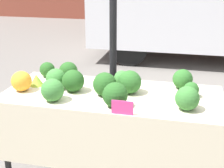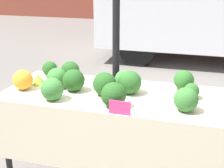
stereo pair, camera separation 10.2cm
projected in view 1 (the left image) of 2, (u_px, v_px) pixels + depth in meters
The scene contains 17 objects.
tent_pole at pixel (113, 46), 3.03m from camera, with size 0.07×0.07×2.23m.
market_table at pixel (110, 111), 2.48m from camera, with size 1.74×0.75×0.87m.
orange_cauliflower at pixel (21, 81), 2.53m from camera, with size 0.17×0.17×0.17m.
romanesco_head at pixel (36, 80), 2.66m from camera, with size 0.12×0.12×0.10m.
broccoli_head_0 at pixel (68, 71), 2.78m from camera, with size 0.17×0.17×0.17m.
broccoli_head_1 at pixel (122, 78), 2.66m from camera, with size 0.13×0.13×0.13m.
broccoli_head_2 at pixel (187, 98), 2.18m from camera, with size 0.17×0.17×0.17m.
broccoli_head_3 at pixel (73, 81), 2.51m from camera, with size 0.18×0.18×0.18m.
broccoli_head_4 at pixel (53, 90), 2.33m from camera, with size 0.17×0.17×0.17m.
broccoli_head_5 at pixel (191, 90), 2.41m from camera, with size 0.12×0.12×0.12m.
broccoli_head_6 at pixel (183, 79), 2.58m from camera, with size 0.17×0.17×0.17m.
broccoli_head_7 at pixel (56, 79), 2.58m from camera, with size 0.17×0.17×0.17m.
broccoli_head_8 at pixel (47, 70), 2.87m from camera, with size 0.14×0.14×0.14m.
broccoli_head_9 at pixel (105, 84), 2.43m from camera, with size 0.19×0.19×0.19m.
broccoli_head_10 at pixel (130, 82), 2.47m from camera, with size 0.19×0.19×0.19m.
broccoli_head_11 at pixel (115, 95), 2.22m from camera, with size 0.18×0.18×0.18m.
price_sign at pixel (122, 108), 2.12m from camera, with size 0.15×0.01×0.10m.
Camera 1 is at (0.54, -2.26, 1.80)m, focal length 50.00 mm.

